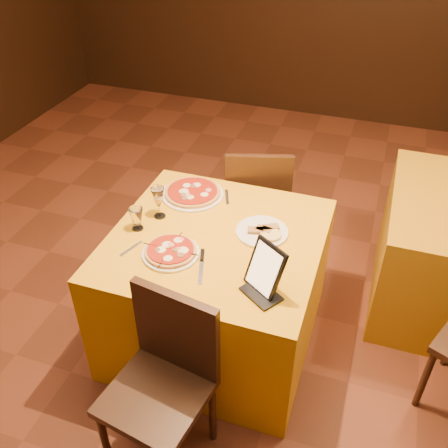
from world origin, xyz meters
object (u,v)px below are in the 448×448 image
(water_glass, at_px, (137,219))
(tablet, at_px, (265,268))
(chair_main_far, at_px, (257,201))
(main_table, at_px, (217,288))
(wine_glass, at_px, (159,202))
(pizza_far, at_px, (193,193))
(chair_main_near, at_px, (156,396))
(pizza_near, at_px, (171,252))

(water_glass, xyz_separation_m, tablet, (0.76, -0.22, 0.06))
(chair_main_far, height_order, water_glass, chair_main_far)
(main_table, bearing_deg, wine_glass, 168.61)
(chair_main_far, distance_m, wine_glass, 0.92)
(main_table, relative_size, pizza_far, 3.01)
(chair_main_near, distance_m, water_glass, 0.92)
(wine_glass, height_order, tablet, tablet)
(pizza_near, distance_m, water_glass, 0.29)
(pizza_near, height_order, tablet, tablet)
(chair_main_near, distance_m, wine_glass, 1.02)
(chair_main_far, xyz_separation_m, pizza_far, (-0.26, -0.49, 0.31))
(tablet, bearing_deg, wine_glass, -173.35)
(chair_main_near, bearing_deg, chair_main_far, 99.46)
(main_table, xyz_separation_m, pizza_far, (-0.26, 0.33, 0.39))
(main_table, relative_size, chair_main_far, 1.21)
(chair_main_near, height_order, tablet, tablet)
(pizza_far, height_order, wine_glass, wine_glass)
(pizza_far, distance_m, tablet, 0.87)
(wine_glass, xyz_separation_m, tablet, (0.70, -0.36, 0.03))
(chair_main_near, relative_size, pizza_far, 2.49)
(wine_glass, bearing_deg, water_glass, -114.36)
(wine_glass, height_order, water_glass, wine_glass)
(tablet, bearing_deg, chair_main_far, 141.01)
(chair_main_far, distance_m, pizza_near, 1.09)
(pizza_near, xyz_separation_m, pizza_far, (-0.10, 0.54, 0.00))
(tablet, bearing_deg, water_glass, -162.07)
(main_table, bearing_deg, pizza_far, 128.83)
(main_table, height_order, water_glass, water_glass)
(water_glass, bearing_deg, wine_glass, 65.64)
(pizza_far, bearing_deg, water_glass, -111.66)
(chair_main_near, bearing_deg, pizza_near, 115.32)
(pizza_far, distance_m, wine_glass, 0.28)
(chair_main_far, height_order, wine_glass, wine_glass)
(wine_glass, relative_size, water_glass, 1.46)
(main_table, bearing_deg, tablet, -40.60)
(wine_glass, relative_size, tablet, 0.78)
(main_table, xyz_separation_m, chair_main_far, (0.00, 0.82, 0.08))
(chair_main_far, bearing_deg, water_glass, 48.22)
(chair_main_near, xyz_separation_m, pizza_near, (-0.17, 0.59, 0.31))
(pizza_far, bearing_deg, chair_main_far, 61.83)
(chair_main_far, xyz_separation_m, water_glass, (-0.42, -0.89, 0.36))
(main_table, relative_size, tablet, 4.51)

